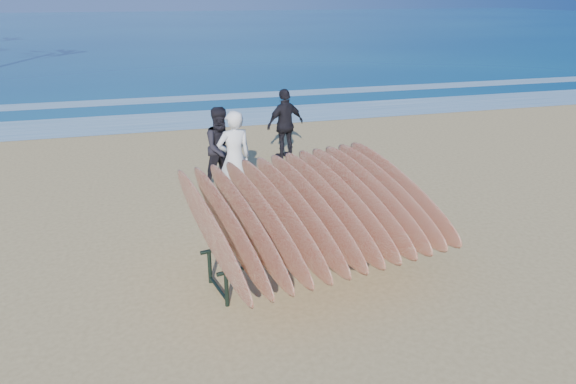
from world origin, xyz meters
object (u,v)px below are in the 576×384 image
(person_dark_a, at_px, (222,148))
(person_dark_b, at_px, (285,124))
(person_white, at_px, (234,158))
(surfboard_rack, at_px, (313,208))

(person_dark_a, xyz_separation_m, person_dark_b, (1.76, 1.59, 0.00))
(person_white, distance_m, person_dark_b, 3.00)
(person_dark_a, bearing_deg, person_white, -100.36)
(person_white, bearing_deg, person_dark_b, -133.62)
(surfboard_rack, bearing_deg, person_white, 90.82)
(surfboard_rack, xyz_separation_m, person_dark_b, (0.99, 5.32, -0.12))
(surfboard_rack, relative_size, person_dark_a, 2.19)
(surfboard_rack, xyz_separation_m, person_dark_a, (-0.77, 3.73, -0.13))
(person_dark_a, distance_m, person_dark_b, 2.37)
(surfboard_rack, bearing_deg, person_dark_a, 89.14)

